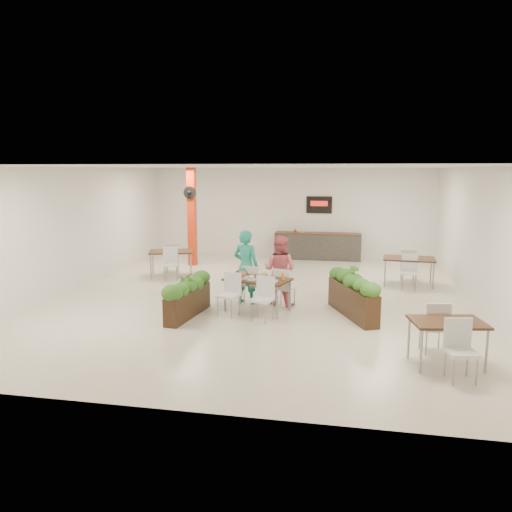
# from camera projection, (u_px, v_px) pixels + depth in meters

# --- Properties ---
(ground) EXTENTS (12.00, 12.00, 0.00)m
(ground) POSITION_uv_depth(u_px,v_px,m) (261.00, 298.00, 12.37)
(ground) COLOR beige
(ground) RESTS_ON ground
(room_shell) EXTENTS (10.10, 12.10, 3.22)m
(room_shell) POSITION_uv_depth(u_px,v_px,m) (261.00, 217.00, 12.03)
(room_shell) COLOR white
(room_shell) RESTS_ON ground
(red_column) EXTENTS (0.40, 0.41, 3.20)m
(red_column) POSITION_uv_depth(u_px,v_px,m) (192.00, 216.00, 16.32)
(red_column) COLOR red
(red_column) RESTS_ON ground
(service_counter) EXTENTS (3.00, 0.64, 2.20)m
(service_counter) POSITION_uv_depth(u_px,v_px,m) (318.00, 245.00, 17.57)
(service_counter) COLOR #2A2825
(service_counter) RESTS_ON ground
(main_table) EXTENTS (1.62, 1.89, 0.92)m
(main_table) POSITION_uv_depth(u_px,v_px,m) (257.00, 284.00, 11.07)
(main_table) COLOR black
(main_table) RESTS_ON ground
(diner_man) EXTENTS (0.73, 0.58, 1.75)m
(diner_man) POSITION_uv_depth(u_px,v_px,m) (246.00, 267.00, 11.73)
(diner_man) COLOR teal
(diner_man) RESTS_ON ground
(diner_woman) EXTENTS (0.94, 0.82, 1.64)m
(diner_woman) POSITION_uv_depth(u_px,v_px,m) (280.00, 270.00, 11.59)
(diner_woman) COLOR #E76673
(diner_woman) RESTS_ON ground
(planter_left) EXTENTS (0.57, 1.85, 0.97)m
(planter_left) POSITION_uv_depth(u_px,v_px,m) (188.00, 294.00, 10.71)
(planter_left) COLOR black
(planter_left) RESTS_ON ground
(planter_right) EXTENTS (1.11, 1.98, 1.11)m
(planter_right) POSITION_uv_depth(u_px,v_px,m) (353.00, 293.00, 10.73)
(planter_right) COLOR black
(planter_right) RESTS_ON ground
(side_table_a) EXTENTS (1.47, 1.67, 0.92)m
(side_table_a) POSITION_uv_depth(u_px,v_px,m) (171.00, 255.00, 14.82)
(side_table_a) COLOR black
(side_table_a) RESTS_ON ground
(side_table_b) EXTENTS (1.42, 1.64, 0.92)m
(side_table_b) POSITION_uv_depth(u_px,v_px,m) (409.00, 262.00, 13.66)
(side_table_b) COLOR black
(side_table_b) RESTS_ON ground
(side_table_c) EXTENTS (1.26, 1.67, 0.92)m
(side_table_c) POSITION_uv_depth(u_px,v_px,m) (447.00, 329.00, 7.98)
(side_table_c) COLOR black
(side_table_c) RESTS_ON ground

